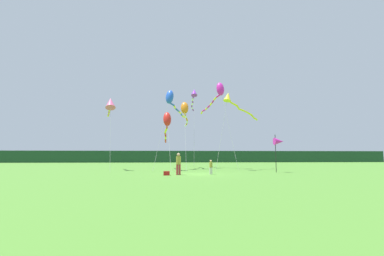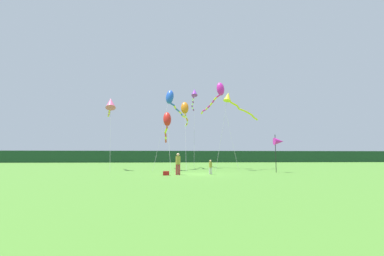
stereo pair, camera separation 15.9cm
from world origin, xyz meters
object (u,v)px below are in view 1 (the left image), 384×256
(person_adult, at_px, (178,163))
(kite_red, at_px, (167,122))
(person_child, at_px, (211,166))
(banner_flag_pole, at_px, (279,142))
(kite_orange, at_px, (185,110))
(kite_purple, at_px, (194,95))
(kite_magenta, at_px, (219,91))
(kite_yellow, at_px, (232,101))
(cooler_box, at_px, (167,173))
(kite_rainbow, at_px, (110,104))
(kite_blue, at_px, (171,99))

(person_adult, relative_size, kite_red, 0.19)
(person_child, height_order, banner_flag_pole, banner_flag_pole)
(person_adult, height_order, banner_flag_pole, banner_flag_pole)
(kite_orange, distance_m, kite_purple, 3.72)
(kite_magenta, bearing_deg, kite_red, -153.77)
(person_adult, xyz_separation_m, kite_yellow, (6.17, 7.08, 6.74))
(kite_yellow, distance_m, kite_red, 7.66)
(banner_flag_pole, distance_m, kite_yellow, 7.35)
(kite_red, bearing_deg, kite_orange, 57.18)
(kite_red, bearing_deg, kite_magenta, 26.23)
(cooler_box, distance_m, kite_rainbow, 12.50)
(kite_blue, bearing_deg, person_adult, -85.92)
(person_adult, bearing_deg, kite_purple, 79.65)
(person_child, height_order, kite_blue, kite_blue)
(kite_purple, xyz_separation_m, kite_yellow, (3.79, -5.95, -1.95))
(cooler_box, height_order, kite_red, kite_red)
(kite_purple, bearing_deg, kite_magenta, -42.26)
(cooler_box, bearing_deg, banner_flag_pole, 16.36)
(kite_yellow, bearing_deg, kite_rainbow, 177.40)
(cooler_box, relative_size, kite_rainbow, 0.06)
(person_child, bearing_deg, kite_orange, 99.37)
(person_adult, distance_m, kite_yellow, 11.56)
(person_adult, bearing_deg, cooler_box, -159.03)
(person_child, bearing_deg, banner_flag_pole, 18.30)
(kite_rainbow, relative_size, kite_red, 0.88)
(kite_rainbow, bearing_deg, person_child, -35.73)
(person_child, xyz_separation_m, kite_orange, (-1.66, 10.09, 6.54))
(kite_rainbow, height_order, kite_purple, kite_purple)
(kite_orange, bearing_deg, person_adult, -95.71)
(person_child, height_order, kite_purple, kite_purple)
(cooler_box, distance_m, kite_purple, 16.75)
(kite_magenta, distance_m, kite_red, 8.32)
(person_adult, height_order, kite_orange, kite_orange)
(kite_blue, relative_size, kite_magenta, 0.88)
(person_adult, distance_m, cooler_box, 1.30)
(cooler_box, relative_size, banner_flag_pole, 0.14)
(kite_blue, distance_m, kite_red, 3.90)
(kite_rainbow, bearing_deg, kite_purple, 28.78)
(cooler_box, distance_m, kite_red, 9.15)
(cooler_box, height_order, banner_flag_pole, banner_flag_pole)
(kite_rainbow, bearing_deg, person_adult, -46.36)
(kite_orange, xyz_separation_m, kite_yellow, (5.11, -3.48, 0.51))
(kite_rainbow, height_order, kite_blue, kite_blue)
(kite_red, bearing_deg, kite_yellow, -1.29)
(kite_orange, bearing_deg, cooler_box, -100.37)
(kite_rainbow, distance_m, kite_magenta, 13.11)
(kite_magenta, bearing_deg, kite_orange, 177.65)
(kite_purple, bearing_deg, kite_red, -120.89)
(kite_orange, height_order, kite_red, kite_orange)
(person_adult, xyz_separation_m, kite_purple, (2.38, 13.02, 8.68))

